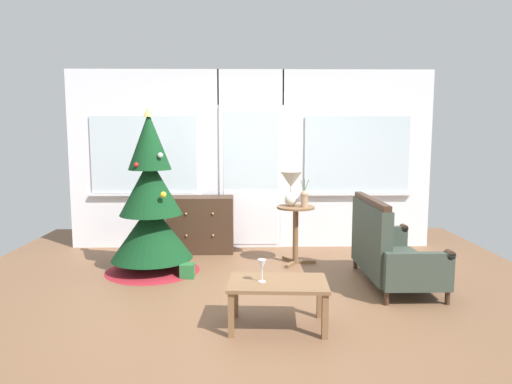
{
  "coord_description": "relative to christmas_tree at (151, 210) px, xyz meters",
  "views": [
    {
      "loc": [
        -0.04,
        -4.63,
        1.65
      ],
      "look_at": [
        0.05,
        0.55,
        1.0
      ],
      "focal_mm": 32.65,
      "sensor_mm": 36.0,
      "label": 1
    }
  ],
  "objects": [
    {
      "name": "settee_sofa",
      "position": [
        2.68,
        -0.54,
        -0.37
      ],
      "size": [
        0.73,
        1.38,
        0.96
      ],
      "color": "#3D281C",
      "rests_on": "ground"
    },
    {
      "name": "flower_vase",
      "position": [
        1.86,
        0.24,
        0.11
      ],
      "size": [
        0.11,
        0.1,
        0.35
      ],
      "color": "tan",
      "rests_on": "side_table"
    },
    {
      "name": "christmas_tree",
      "position": [
        0.0,
        0.0,
        0.0
      ],
      "size": [
        1.13,
        1.13,
        1.97
      ],
      "color": "#4C331E",
      "rests_on": "ground"
    },
    {
      "name": "table_lamp",
      "position": [
        1.7,
        0.34,
        0.28
      ],
      "size": [
        0.28,
        0.28,
        0.44
      ],
      "color": "silver",
      "rests_on": "side_table"
    },
    {
      "name": "back_wall_with_door",
      "position": [
        1.2,
        1.22,
        0.54
      ],
      "size": [
        5.2,
        0.14,
        2.55
      ],
      "color": "white",
      "rests_on": "ground"
    },
    {
      "name": "ground_plane",
      "position": [
        1.2,
        -0.86,
        -0.74
      ],
      "size": [
        6.76,
        6.76,
        0.0
      ],
      "primitive_type": "plane",
      "color": "brown"
    },
    {
      "name": "coffee_table",
      "position": [
        1.41,
        -1.67,
        -0.4
      ],
      "size": [
        0.87,
        0.57,
        0.4
      ],
      "color": "brown",
      "rests_on": "ground"
    },
    {
      "name": "gift_box",
      "position": [
        0.45,
        -0.27,
        -0.66
      ],
      "size": [
        0.16,
        0.15,
        0.16
      ],
      "primitive_type": "cube",
      "color": "#266633",
      "rests_on": "ground"
    },
    {
      "name": "wine_glass",
      "position": [
        1.27,
        -1.68,
        -0.2
      ],
      "size": [
        0.08,
        0.08,
        0.2
      ],
      "color": "silver",
      "rests_on": "coffee_table"
    },
    {
      "name": "side_table",
      "position": [
        1.76,
        0.3,
        -0.22
      ],
      "size": [
        0.5,
        0.48,
        0.74
      ],
      "color": "brown",
      "rests_on": "ground"
    },
    {
      "name": "dresser_cabinet",
      "position": [
        0.5,
        0.93,
        -0.35
      ],
      "size": [
        0.91,
        0.45,
        0.78
      ],
      "color": "#3D281C",
      "rests_on": "ground"
    }
  ]
}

